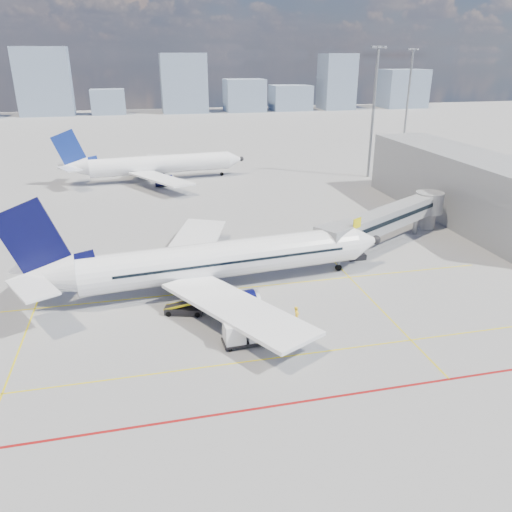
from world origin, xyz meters
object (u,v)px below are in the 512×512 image
at_px(second_aircraft, 153,165).
at_px(ramp_worker, 296,316).
at_px(main_aircraft, 210,262).
at_px(baggage_tug, 255,316).
at_px(belt_loader, 185,309).
at_px(cargo_dolly, 246,332).

distance_m(second_aircraft, ramp_worker, 63.53).
bearing_deg(main_aircraft, baggage_tug, -76.20).
height_order(main_aircraft, ramp_worker, main_aircraft).
bearing_deg(ramp_worker, main_aircraft, 68.93).
height_order(main_aircraft, belt_loader, main_aircraft).
relative_size(main_aircraft, cargo_dolly, 9.85).
bearing_deg(second_aircraft, ramp_worker, -86.12).
bearing_deg(ramp_worker, belt_loader, 99.36).
bearing_deg(second_aircraft, cargo_dolly, -91.09).
relative_size(second_aircraft, baggage_tug, 14.78).
distance_m(baggage_tug, cargo_dolly, 3.80).
distance_m(belt_loader, ramp_worker, 11.03).
relative_size(second_aircraft, ramp_worker, 18.89).
xyz_separation_m(main_aircraft, baggage_tug, (3.01, -8.53, -2.44)).
bearing_deg(baggage_tug, belt_loader, 161.13).
relative_size(belt_loader, ramp_worker, 2.74).
distance_m(second_aircraft, baggage_tug, 61.76).
bearing_deg(cargo_dolly, second_aircraft, 92.31).
height_order(baggage_tug, ramp_worker, ramp_worker).
bearing_deg(baggage_tug, ramp_worker, -9.04).
bearing_deg(main_aircraft, belt_loader, -128.02).
bearing_deg(baggage_tug, main_aircraft, 119.11).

